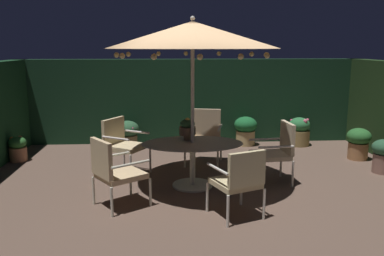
{
  "coord_description": "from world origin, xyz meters",
  "views": [
    {
      "loc": [
        -0.58,
        -5.94,
        2.18
      ],
      "look_at": [
        -0.18,
        0.26,
        0.91
      ],
      "focal_mm": 37.69,
      "sensor_mm": 36.0,
      "label": 1
    }
  ],
  "objects_px": {
    "centerpiece_planter": "(187,128)",
    "patio_chair_southeast": "(114,169)",
    "patio_umbrella": "(193,35)",
    "potted_plant_back_right": "(299,131)",
    "patio_chair_east": "(122,142)",
    "potted_plant_right_far": "(384,154)",
    "patio_dining_table": "(193,153)",
    "patio_chair_northeast": "(204,133)",
    "potted_plant_right_near": "(246,130)",
    "potted_plant_left_near": "(359,142)",
    "potted_plant_back_left": "(18,148)",
    "patio_chair_north": "(277,149)",
    "potted_plant_back_center": "(127,133)",
    "potted_plant_left_far": "(200,134)",
    "patio_chair_south": "(240,178)"
  },
  "relations": [
    {
      "from": "centerpiece_planter",
      "to": "patio_chair_southeast",
      "type": "xyz_separation_m",
      "value": [
        -1.05,
        -0.97,
        -0.36
      ]
    },
    {
      "from": "patio_umbrella",
      "to": "potted_plant_back_right",
      "type": "distance_m",
      "value": 4.11
    },
    {
      "from": "patio_chair_east",
      "to": "potted_plant_right_far",
      "type": "bearing_deg",
      "value": -2.68
    },
    {
      "from": "patio_dining_table",
      "to": "patio_chair_northeast",
      "type": "relative_size",
      "value": 1.58
    },
    {
      "from": "patio_dining_table",
      "to": "potted_plant_right_near",
      "type": "xyz_separation_m",
      "value": [
        1.36,
        2.63,
        -0.2
      ]
    },
    {
      "from": "centerpiece_planter",
      "to": "patio_chair_east",
      "type": "bearing_deg",
      "value": 155.2
    },
    {
      "from": "potted_plant_left_near",
      "to": "potted_plant_right_near",
      "type": "height_order",
      "value": "potted_plant_right_near"
    },
    {
      "from": "potted_plant_back_left",
      "to": "potted_plant_right_far",
      "type": "bearing_deg",
      "value": -9.75
    },
    {
      "from": "patio_chair_northeast",
      "to": "potted_plant_left_near",
      "type": "relative_size",
      "value": 1.62
    },
    {
      "from": "potted_plant_right_far",
      "to": "patio_chair_north",
      "type": "bearing_deg",
      "value": -169.29
    },
    {
      "from": "centerpiece_planter",
      "to": "patio_chair_north",
      "type": "relative_size",
      "value": 0.36
    },
    {
      "from": "potted_plant_back_left",
      "to": "potted_plant_back_right",
      "type": "height_order",
      "value": "potted_plant_back_right"
    },
    {
      "from": "patio_dining_table",
      "to": "potted_plant_back_center",
      "type": "height_order",
      "value": "patio_dining_table"
    },
    {
      "from": "centerpiece_planter",
      "to": "patio_chair_east",
      "type": "distance_m",
      "value": 1.25
    },
    {
      "from": "patio_chair_northeast",
      "to": "potted_plant_back_center",
      "type": "distance_m",
      "value": 1.99
    },
    {
      "from": "patio_chair_east",
      "to": "potted_plant_right_near",
      "type": "height_order",
      "value": "patio_chair_east"
    },
    {
      "from": "patio_chair_east",
      "to": "potted_plant_left_far",
      "type": "xyz_separation_m",
      "value": [
        1.49,
        1.82,
        -0.28
      ]
    },
    {
      "from": "patio_umbrella",
      "to": "patio_chair_southeast",
      "type": "height_order",
      "value": "patio_umbrella"
    },
    {
      "from": "patio_chair_southeast",
      "to": "patio_chair_south",
      "type": "height_order",
      "value": "patio_chair_southeast"
    },
    {
      "from": "patio_dining_table",
      "to": "potted_plant_left_far",
      "type": "distance_m",
      "value": 2.55
    },
    {
      "from": "potted_plant_left_far",
      "to": "potted_plant_right_near",
      "type": "xyz_separation_m",
      "value": [
        1.03,
        0.12,
        0.06
      ]
    },
    {
      "from": "centerpiece_planter",
      "to": "patio_chair_north",
      "type": "bearing_deg",
      "value": -3.35
    },
    {
      "from": "patio_dining_table",
      "to": "potted_plant_left_near",
      "type": "relative_size",
      "value": 2.57
    },
    {
      "from": "potted_plant_right_far",
      "to": "patio_umbrella",
      "type": "bearing_deg",
      "value": -171.93
    },
    {
      "from": "centerpiece_planter",
      "to": "potted_plant_back_right",
      "type": "relative_size",
      "value": 0.57
    },
    {
      "from": "potted_plant_right_near",
      "to": "patio_chair_southeast",
      "type": "bearing_deg",
      "value": -125.94
    },
    {
      "from": "centerpiece_planter",
      "to": "patio_chair_south",
      "type": "relative_size",
      "value": 0.39
    },
    {
      "from": "patio_dining_table",
      "to": "patio_chair_north",
      "type": "xyz_separation_m",
      "value": [
        1.36,
        0.1,
        0.01
      ]
    },
    {
      "from": "patio_chair_north",
      "to": "patio_chair_northeast",
      "type": "xyz_separation_m",
      "value": [
        -1.05,
        1.24,
        0.0
      ]
    },
    {
      "from": "patio_chair_south",
      "to": "potted_plant_right_near",
      "type": "bearing_deg",
      "value": 77.78
    },
    {
      "from": "centerpiece_planter",
      "to": "potted_plant_back_left",
      "type": "bearing_deg",
      "value": 155.79
    },
    {
      "from": "patio_dining_table",
      "to": "patio_chair_southeast",
      "type": "height_order",
      "value": "patio_chair_southeast"
    },
    {
      "from": "patio_dining_table",
      "to": "patio_umbrella",
      "type": "distance_m",
      "value": 1.79
    },
    {
      "from": "patio_chair_north",
      "to": "potted_plant_left_far",
      "type": "bearing_deg",
      "value": 113.25
    },
    {
      "from": "patio_chair_northeast",
      "to": "patio_chair_north",
      "type": "bearing_deg",
      "value": -49.65
    },
    {
      "from": "patio_chair_north",
      "to": "potted_plant_back_right",
      "type": "xyz_separation_m",
      "value": [
        1.18,
        2.42,
        -0.24
      ]
    },
    {
      "from": "patio_umbrella",
      "to": "potted_plant_right_near",
      "type": "bearing_deg",
      "value": 62.74
    },
    {
      "from": "patio_chair_east",
      "to": "potted_plant_left_far",
      "type": "distance_m",
      "value": 2.37
    },
    {
      "from": "patio_dining_table",
      "to": "patio_chair_east",
      "type": "height_order",
      "value": "patio_chair_east"
    },
    {
      "from": "patio_chair_north",
      "to": "potted_plant_left_near",
      "type": "xyz_separation_m",
      "value": [
        1.97,
        1.25,
        -0.22
      ]
    },
    {
      "from": "centerpiece_planter",
      "to": "potted_plant_left_near",
      "type": "bearing_deg",
      "value": 18.84
    },
    {
      "from": "patio_chair_north",
      "to": "patio_chair_east",
      "type": "height_order",
      "value": "patio_chair_north"
    },
    {
      "from": "patio_dining_table",
      "to": "centerpiece_planter",
      "type": "bearing_deg",
      "value": 110.9
    },
    {
      "from": "patio_dining_table",
      "to": "potted_plant_left_near",
      "type": "xyz_separation_m",
      "value": [
        3.33,
        1.34,
        -0.21
      ]
    },
    {
      "from": "potted_plant_back_center",
      "to": "potted_plant_back_right",
      "type": "height_order",
      "value": "potted_plant_back_right"
    },
    {
      "from": "potted_plant_back_right",
      "to": "potted_plant_right_far",
      "type": "xyz_separation_m",
      "value": [
        0.82,
        -2.05,
        0.01
      ]
    },
    {
      "from": "patio_umbrella",
      "to": "patio_chair_east",
      "type": "xyz_separation_m",
      "value": [
        -1.17,
        0.69,
        -1.76
      ]
    },
    {
      "from": "patio_umbrella",
      "to": "patio_dining_table",
      "type": "bearing_deg",
      "value": -70.74
    },
    {
      "from": "patio_chair_northeast",
      "to": "potted_plant_back_right",
      "type": "height_order",
      "value": "patio_chair_northeast"
    },
    {
      "from": "patio_chair_east",
      "to": "potted_plant_left_near",
      "type": "height_order",
      "value": "patio_chair_east"
    }
  ]
}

